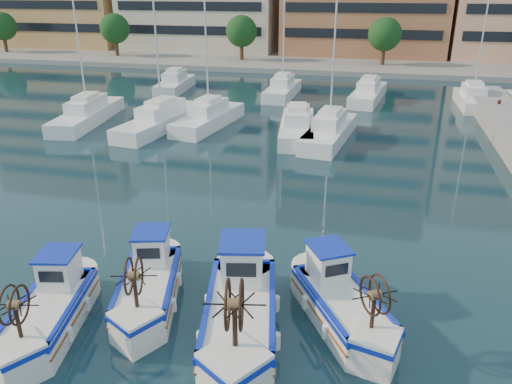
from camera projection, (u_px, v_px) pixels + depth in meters
The scene contains 6 objects.
ground at pixel (217, 337), 14.72m from camera, with size 300.00×300.00×0.00m, color #1B3847.
yacht_marina at pixel (288, 108), 39.97m from camera, with size 37.18×22.94×11.50m.
fishing_boat_a at pixel (51, 307), 14.86m from camera, with size 2.50×4.26×2.58m.
fishing_boat_b at pixel (149, 282), 16.11m from camera, with size 2.73×4.34×2.63m.
fishing_boat_c at pixel (241, 308), 14.60m from camera, with size 2.99×5.16×3.13m.
fishing_boat_d at pixel (340, 300), 15.16m from camera, with size 3.58×4.35×2.65m.
Camera 1 is at (4.01, -11.33, 9.58)m, focal length 35.00 mm.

